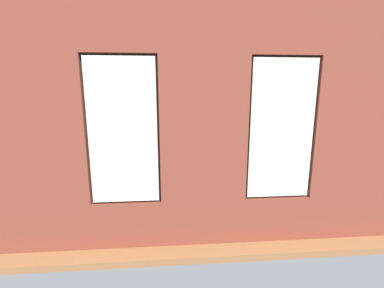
{
  "coord_description": "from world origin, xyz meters",
  "views": [
    {
      "loc": [
        0.44,
        6.09,
        2.16
      ],
      "look_at": [
        -0.03,
        0.4,
        0.99
      ],
      "focal_mm": 24.0,
      "sensor_mm": 36.0,
      "label": 1
    }
  ],
  "objects_px": {
    "media_console": "(81,167)",
    "papasan_chair": "(174,148)",
    "candle_jar": "(187,159)",
    "cup_ceramic": "(178,162)",
    "potted_plant_foreground_right": "(107,142)",
    "potted_plant_corner_near_left": "(262,135)",
    "couch_by_window": "(180,202)",
    "potted_plant_mid_room_small": "(208,154)",
    "remote_silver": "(206,160)",
    "table_plant_small": "(198,158)",
    "potted_plant_between_couches": "(266,178)",
    "coffee_table": "(193,164)",
    "potted_plant_near_tv": "(90,166)",
    "potted_plant_by_left_couch": "(255,154)",
    "couch_left": "(289,168)",
    "tv_flatscreen": "(79,142)",
    "potted_plant_corner_far_left": "(347,186)",
    "potted_plant_beside_window_right": "(96,193)"
  },
  "relations": [
    {
      "from": "coffee_table",
      "to": "cup_ceramic",
      "type": "relative_size",
      "value": 11.51
    },
    {
      "from": "couch_by_window",
      "to": "potted_plant_foreground_right",
      "type": "height_order",
      "value": "potted_plant_foreground_right"
    },
    {
      "from": "tv_flatscreen",
      "to": "potted_plant_by_left_couch",
      "type": "height_order",
      "value": "tv_flatscreen"
    },
    {
      "from": "media_console",
      "to": "papasan_chair",
      "type": "relative_size",
      "value": 1.11
    },
    {
      "from": "couch_by_window",
      "to": "potted_plant_beside_window_right",
      "type": "relative_size",
      "value": 2.32
    },
    {
      "from": "couch_by_window",
      "to": "potted_plant_beside_window_right",
      "type": "distance_m",
      "value": 1.36
    },
    {
      "from": "tv_flatscreen",
      "to": "potted_plant_corner_far_left",
      "type": "distance_m",
      "value": 5.96
    },
    {
      "from": "papasan_chair",
      "to": "potted_plant_corner_far_left",
      "type": "distance_m",
      "value": 4.84
    },
    {
      "from": "potted_plant_mid_room_small",
      "to": "potted_plant_by_left_couch",
      "type": "distance_m",
      "value": 1.41
    },
    {
      "from": "papasan_chair",
      "to": "coffee_table",
      "type": "bearing_deg",
      "value": 105.21
    },
    {
      "from": "potted_plant_foreground_right",
      "to": "potted_plant_corner_near_left",
      "type": "relative_size",
      "value": 0.58
    },
    {
      "from": "potted_plant_near_tv",
      "to": "tv_flatscreen",
      "type": "bearing_deg",
      "value": -62.79
    },
    {
      "from": "potted_plant_mid_room_small",
      "to": "potted_plant_corner_far_left",
      "type": "bearing_deg",
      "value": 121.55
    },
    {
      "from": "cup_ceramic",
      "to": "potted_plant_foreground_right",
      "type": "height_order",
      "value": "potted_plant_foreground_right"
    },
    {
      "from": "media_console",
      "to": "potted_plant_mid_room_small",
      "type": "distance_m",
      "value": 3.42
    },
    {
      "from": "remote_silver",
      "to": "tv_flatscreen",
      "type": "xyz_separation_m",
      "value": [
        3.21,
        -0.29,
        0.46
      ]
    },
    {
      "from": "potted_plant_corner_far_left",
      "to": "potted_plant_beside_window_right",
      "type": "bearing_deg",
      "value": 0.0
    },
    {
      "from": "couch_by_window",
      "to": "remote_silver",
      "type": "distance_m",
      "value": 2.38
    },
    {
      "from": "coffee_table",
      "to": "tv_flatscreen",
      "type": "xyz_separation_m",
      "value": [
        2.87,
        -0.43,
        0.53
      ]
    },
    {
      "from": "potted_plant_mid_room_small",
      "to": "potted_plant_between_couches",
      "type": "relative_size",
      "value": 0.44
    },
    {
      "from": "couch_left",
      "to": "remote_silver",
      "type": "bearing_deg",
      "value": -102.47
    },
    {
      "from": "couch_left",
      "to": "media_console",
      "type": "bearing_deg",
      "value": -96.61
    },
    {
      "from": "coffee_table",
      "to": "remote_silver",
      "type": "relative_size",
      "value": 7.34
    },
    {
      "from": "potted_plant_mid_room_small",
      "to": "potted_plant_by_left_couch",
      "type": "bearing_deg",
      "value": -178.38
    },
    {
      "from": "potted_plant_foreground_right",
      "to": "couch_left",
      "type": "bearing_deg",
      "value": 154.32
    },
    {
      "from": "couch_by_window",
      "to": "potted_plant_near_tv",
      "type": "bearing_deg",
      "value": -37.79
    },
    {
      "from": "couch_by_window",
      "to": "candle_jar",
      "type": "height_order",
      "value": "couch_by_window"
    },
    {
      "from": "potted_plant_foreground_right",
      "to": "potted_plant_corner_near_left",
      "type": "height_order",
      "value": "potted_plant_corner_near_left"
    },
    {
      "from": "cup_ceramic",
      "to": "candle_jar",
      "type": "xyz_separation_m",
      "value": [
        -0.22,
        -0.22,
        0.01
      ]
    },
    {
      "from": "remote_silver",
      "to": "potted_plant_corner_near_left",
      "type": "xyz_separation_m",
      "value": [
        -2.13,
        -1.88,
        0.3
      ]
    },
    {
      "from": "cup_ceramic",
      "to": "potted_plant_corner_near_left",
      "type": "distance_m",
      "value": 3.57
    },
    {
      "from": "couch_by_window",
      "to": "papasan_chair",
      "type": "relative_size",
      "value": 1.84
    },
    {
      "from": "couch_left",
      "to": "media_console",
      "type": "distance_m",
      "value": 5.24
    },
    {
      "from": "potted_plant_near_tv",
      "to": "remote_silver",
      "type": "bearing_deg",
      "value": -163.69
    },
    {
      "from": "remote_silver",
      "to": "media_console",
      "type": "distance_m",
      "value": 3.23
    },
    {
      "from": "coffee_table",
      "to": "potted_plant_near_tv",
      "type": "distance_m",
      "value": 2.41
    },
    {
      "from": "cup_ceramic",
      "to": "potted_plant_foreground_right",
      "type": "relative_size",
      "value": 0.12
    },
    {
      "from": "papasan_chair",
      "to": "potted_plant_between_couches",
      "type": "xyz_separation_m",
      "value": [
        -1.52,
        3.72,
        0.27
      ]
    },
    {
      "from": "tv_flatscreen",
      "to": "potted_plant_between_couches",
      "type": "relative_size",
      "value": 0.81
    },
    {
      "from": "coffee_table",
      "to": "cup_ceramic",
      "type": "distance_m",
      "value": 0.41
    },
    {
      "from": "candle_jar",
      "to": "media_console",
      "type": "distance_m",
      "value": 2.74
    },
    {
      "from": "media_console",
      "to": "potted_plant_foreground_right",
      "type": "distance_m",
      "value": 1.61
    },
    {
      "from": "potted_plant_beside_window_right",
      "to": "tv_flatscreen",
      "type": "bearing_deg",
      "value": -67.03
    },
    {
      "from": "potted_plant_mid_room_small",
      "to": "potted_plant_foreground_right",
      "type": "bearing_deg",
      "value": -17.91
    },
    {
      "from": "table_plant_small",
      "to": "potted_plant_between_couches",
      "type": "bearing_deg",
      "value": 116.56
    },
    {
      "from": "remote_silver",
      "to": "table_plant_small",
      "type": "bearing_deg",
      "value": 154.29
    },
    {
      "from": "coffee_table",
      "to": "table_plant_small",
      "type": "relative_size",
      "value": 4.84
    },
    {
      "from": "tv_flatscreen",
      "to": "potted_plant_foreground_right",
      "type": "bearing_deg",
      "value": -101.02
    },
    {
      "from": "potted_plant_corner_near_left",
      "to": "papasan_chair",
      "type": "bearing_deg",
      "value": 7.26
    },
    {
      "from": "tv_flatscreen",
      "to": "potted_plant_beside_window_right",
      "type": "height_order",
      "value": "tv_flatscreen"
    }
  ]
}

